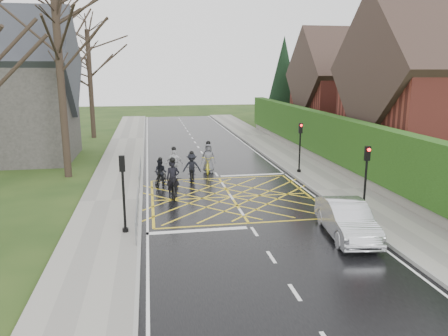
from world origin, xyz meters
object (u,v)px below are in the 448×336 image
object	(u,v)px
cyclist_front	(174,166)
cyclist_lead	(209,162)
car	(347,219)
cyclist_back	(161,175)
cyclist_rear	(173,184)
cyclist_mid	(192,170)

from	to	relation	value
cyclist_front	cyclist_lead	distance (m)	2.46
car	cyclist_back	bearing A→B (deg)	134.66
cyclist_rear	cyclist_lead	size ratio (longest dim) A/B	0.97
cyclist_mid	car	distance (m)	10.98
cyclist_back	cyclist_lead	bearing A→B (deg)	65.02
cyclist_lead	car	bearing A→B (deg)	-60.40
cyclist_front	cyclist_mid	bearing A→B (deg)	-30.27
cyclist_mid	cyclist_front	bearing A→B (deg)	144.08
cyclist_back	cyclist_mid	distance (m)	2.01
cyclist_back	cyclist_lead	distance (m)	4.15
cyclist_back	car	xyz separation A→B (m)	(6.92, -8.93, 0.08)
cyclist_back	car	bearing A→B (deg)	-29.19
cyclist_lead	cyclist_back	bearing A→B (deg)	-126.54
cyclist_rear	cyclist_mid	world-z (taller)	cyclist_rear
cyclist_mid	car	size ratio (longest dim) A/B	0.45
cyclist_mid	cyclist_back	bearing A→B (deg)	-148.90
cyclist_lead	car	distance (m)	12.32
cyclist_mid	cyclist_lead	size ratio (longest dim) A/B	0.87
car	cyclist_mid	bearing A→B (deg)	124.46
cyclist_lead	car	size ratio (longest dim) A/B	0.52
cyclist_rear	cyclist_front	world-z (taller)	cyclist_rear
cyclist_lead	cyclist_mid	bearing A→B (deg)	-110.90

